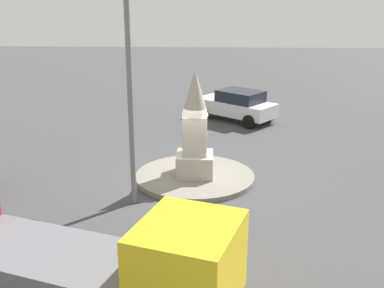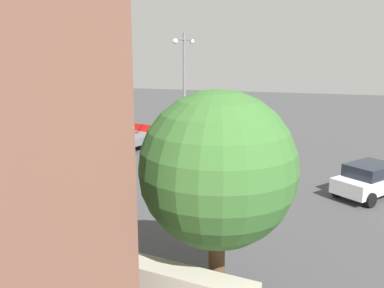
{
  "view_description": "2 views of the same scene",
  "coord_description": "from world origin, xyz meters",
  "px_view_note": "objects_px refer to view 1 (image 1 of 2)",
  "views": [
    {
      "loc": [
        0.52,
        -15.11,
        6.15
      ],
      "look_at": [
        -0.06,
        -0.87,
        1.55
      ],
      "focal_mm": 44.46,
      "sensor_mm": 36.0,
      "label": 1
    },
    {
      "loc": [
        21.9,
        4.96,
        6.75
      ],
      "look_at": [
        0.2,
        -0.95,
        1.5
      ],
      "focal_mm": 40.58,
      "sensor_mm": 36.0,
      "label": 2
    }
  ],
  "objects_px": {
    "monument": "(195,130)",
    "streetlamp": "(128,54)",
    "truck_yellow_far_side": "(122,263)",
    "car_white_waiting": "(237,105)"
  },
  "relations": [
    {
      "from": "streetlamp",
      "to": "monument",
      "type": "bearing_deg",
      "value": 47.56
    },
    {
      "from": "monument",
      "to": "streetlamp",
      "type": "xyz_separation_m",
      "value": [
        -1.78,
        -1.94,
        2.73
      ]
    },
    {
      "from": "streetlamp",
      "to": "car_white_waiting",
      "type": "distance_m",
      "value": 11.08
    },
    {
      "from": "streetlamp",
      "to": "truck_yellow_far_side",
      "type": "relative_size",
      "value": 1.12
    },
    {
      "from": "monument",
      "to": "car_white_waiting",
      "type": "xyz_separation_m",
      "value": [
        1.79,
        7.87,
        -0.97
      ]
    },
    {
      "from": "monument",
      "to": "car_white_waiting",
      "type": "height_order",
      "value": "monument"
    },
    {
      "from": "monument",
      "to": "truck_yellow_far_side",
      "type": "distance_m",
      "value": 7.04
    },
    {
      "from": "monument",
      "to": "car_white_waiting",
      "type": "distance_m",
      "value": 8.13
    },
    {
      "from": "car_white_waiting",
      "to": "streetlamp",
      "type": "bearing_deg",
      "value": -109.99
    },
    {
      "from": "car_white_waiting",
      "to": "truck_yellow_far_side",
      "type": "bearing_deg",
      "value": -101.5
    }
  ]
}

